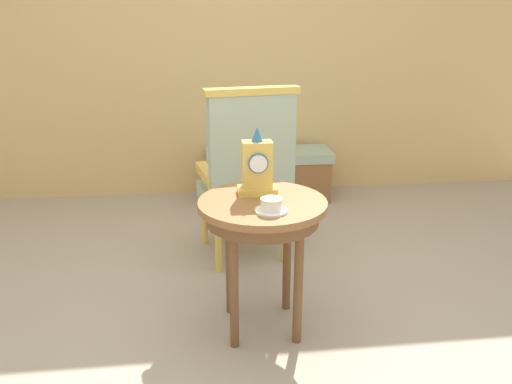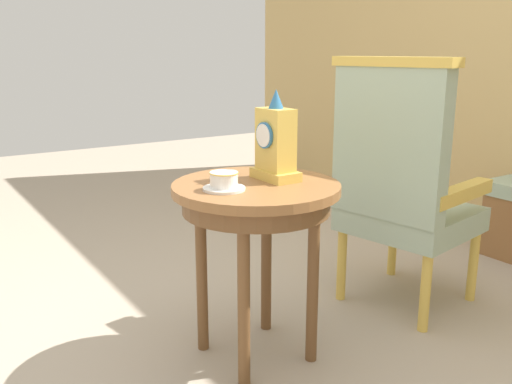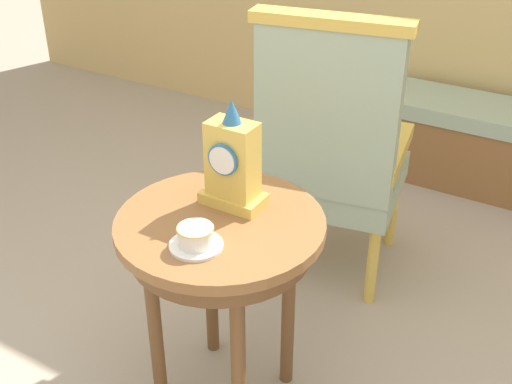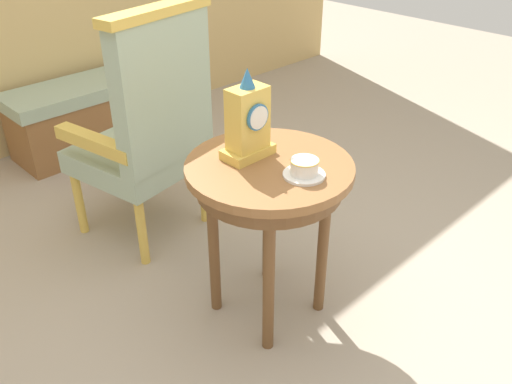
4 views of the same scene
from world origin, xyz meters
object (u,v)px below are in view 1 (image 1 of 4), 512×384
(side_table, at_px, (262,218))
(window_bench, at_px, (269,175))
(teacup_left, at_px, (271,206))
(mantel_clock, at_px, (257,168))
(armchair, at_px, (247,173))

(side_table, height_order, window_bench, side_table)
(teacup_left, bearing_deg, mantel_clock, 98.25)
(side_table, height_order, teacup_left, teacup_left)
(mantel_clock, relative_size, armchair, 0.29)
(armchair, distance_m, window_bench, 1.23)
(mantel_clock, distance_m, armchair, 0.72)
(window_bench, bearing_deg, armchair, -104.81)
(armchair, xyz_separation_m, window_bench, (0.30, 1.13, -0.37))
(teacup_left, xyz_separation_m, mantel_clock, (-0.04, 0.24, 0.11))
(mantel_clock, height_order, window_bench, mantel_clock)
(side_table, distance_m, armchair, 0.77)
(teacup_left, bearing_deg, side_table, 97.87)
(window_bench, bearing_deg, side_table, -98.95)
(side_table, distance_m, mantel_clock, 0.25)
(side_table, distance_m, window_bench, 1.97)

